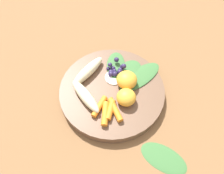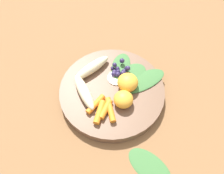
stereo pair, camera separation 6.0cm
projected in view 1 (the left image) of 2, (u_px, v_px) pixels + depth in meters
ground_plane at (112, 94)px, 0.63m from camera, size 2.40×2.40×0.00m
bowl at (112, 92)px, 0.62m from camera, size 0.27×0.27×0.03m
banana_peeled_left at (85, 96)px, 0.58m from camera, size 0.11×0.08×0.03m
banana_peeled_right at (88, 71)px, 0.63m from camera, size 0.06×0.12×0.03m
orange_segment_near at (127, 80)px, 0.60m from camera, size 0.05×0.05×0.04m
orange_segment_far at (126, 97)px, 0.58m from camera, size 0.05×0.05×0.04m
carrot_front at (99, 107)px, 0.58m from camera, size 0.02×0.06×0.01m
carrot_mid_left at (105, 114)px, 0.56m from camera, size 0.03×0.06×0.02m
carrot_mid_right at (110, 110)px, 0.57m from camera, size 0.02×0.05×0.02m
carrot_rear at (115, 110)px, 0.57m from camera, size 0.06×0.06×0.01m
blueberry_pile at (116, 69)px, 0.63m from camera, size 0.05×0.06×0.03m
coconut_shred_patch at (114, 77)px, 0.63m from camera, size 0.05×0.05×0.00m
kale_leaf_left at (140, 77)px, 0.63m from camera, size 0.11×0.15×0.00m
kale_leaf_right at (128, 72)px, 0.64m from camera, size 0.08×0.10×0.00m
kale_leaf_rear at (116, 65)px, 0.65m from camera, size 0.08×0.10×0.00m
kale_leaf_stray at (164, 158)px, 0.54m from camera, size 0.12×0.08×0.01m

